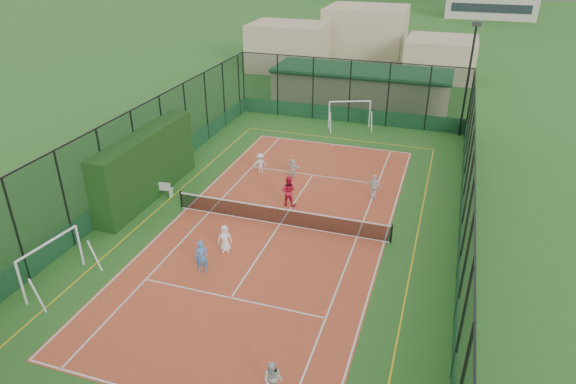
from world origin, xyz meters
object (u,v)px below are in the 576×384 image
Objects in this scene: white_bench at (159,188)px; child_far_back at (293,167)px; child_far_left at (260,163)px; futsal_goal_near at (52,264)px; child_near_mid at (202,257)px; child_near_right at (273,380)px; coach at (288,191)px; futsal_goal_far at (349,115)px; child_near_left at (225,239)px; floodlight_ne at (468,82)px; child_far_right at (374,187)px; clubhouse at (361,87)px.

white_bench is 8.25m from child_far_back.
futsal_goal_near is at bearing 35.44° from child_far_left.
child_near_mid is 7.71m from child_near_right.
coach is (-3.64, 12.78, 0.18)m from child_near_right.
futsal_goal_near is 24.91m from futsal_goal_far.
child_near_left is 9.15m from child_far_back.
white_bench is 16.14m from child_near_right.
child_far_back is at bearing -120.30° from futsal_goal_far.
floodlight_ne is 5.17× the size of child_near_mid.
floodlight_ne reaches higher than child_far_right.
floodlight_ne is at bearing -120.43° from coach.
futsal_goal_near is 15.22m from child_far_back.
futsal_goal_far is at bearing -61.82° from child_far_right.
clubhouse reaches higher than child_near_mid.
child_near_mid is 1.20× the size of child_far_left.
floodlight_ne reaches higher than coach.
futsal_goal_near is (-16.28, -24.43, -3.08)m from floodlight_ne.
child_near_mid is at bearing -115.97° from floodlight_ne.
coach reaches higher than white_bench.
coach reaches higher than child_far_right.
child_near_right is at bearing -96.45° from futsal_goal_near.
coach is (1.43, 5.37, 0.18)m from child_near_left.
floodlight_ne is 0.54× the size of clubhouse.
floodlight_ne reaches higher than clubhouse.
futsal_goal_far is at bearing -145.97° from child_far_left.
child_near_left is (-1.99, -18.97, -0.35)m from futsal_goal_far.
child_near_mid is (5.84, -6.08, 0.33)m from white_bench.
child_near_left is 0.99× the size of child_near_right.
futsal_goal_near is 1.84× the size of coach.
clubhouse is 25.29m from child_near_left.
futsal_goal_far reaches higher than child_far_right.
child_far_right is at bearing 29.30° from child_near_mid.
clubhouse is at bearing -89.66° from coach.
child_far_back is at bearing -132.50° from floodlight_ne.
floodlight_ne is at bearing 40.16° from child_near_left.
coach is at bearing 94.19° from child_far_left.
child_near_left reaches higher than white_bench.
floodlight_ne reaches higher than child_near_left.
child_near_right is at bearing -100.83° from floodlight_ne.
child_near_left is 8.97m from child_near_right.
floodlight_ne is 22.93m from white_bench.
white_bench is 16.85m from futsal_goal_far.
futsal_goal_near reaches higher than child_far_right.
child_far_right is at bearing -110.08° from floodlight_ne.
child_near_left is (6.12, -4.22, 0.23)m from white_bench.
child_far_left is (-1.30, 10.74, -0.13)m from child_near_mid.
futsal_goal_near is at bearing 55.42° from child_far_right.
floodlight_ne is 10.47m from clubhouse.
child_near_right is (3.39, -32.62, -0.87)m from clubhouse.
floodlight_ne is 6.20× the size of child_far_left.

